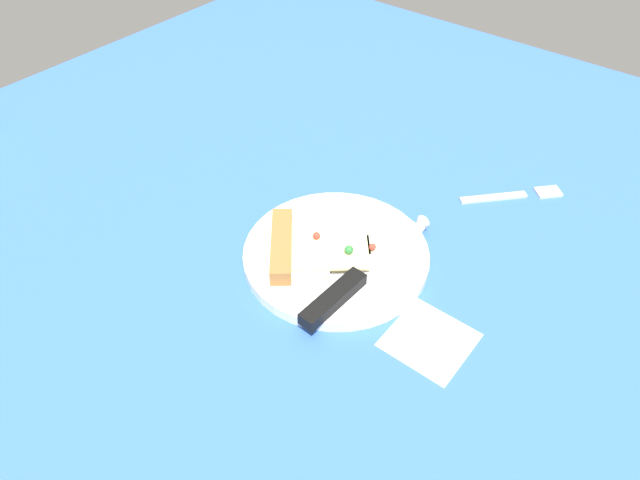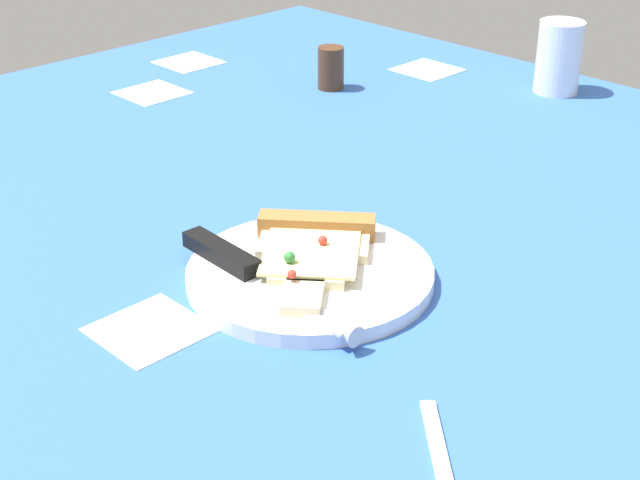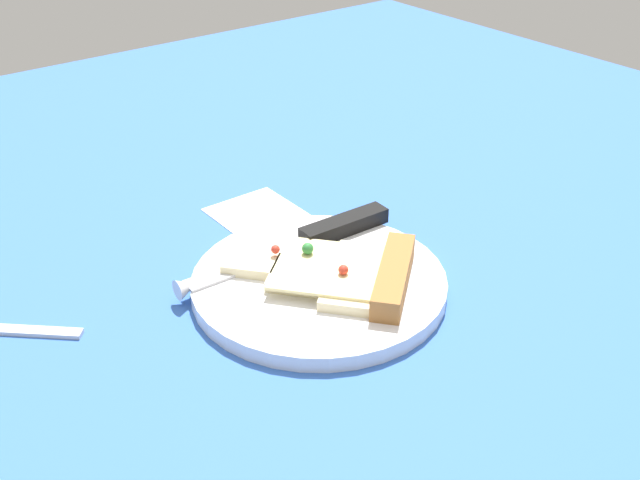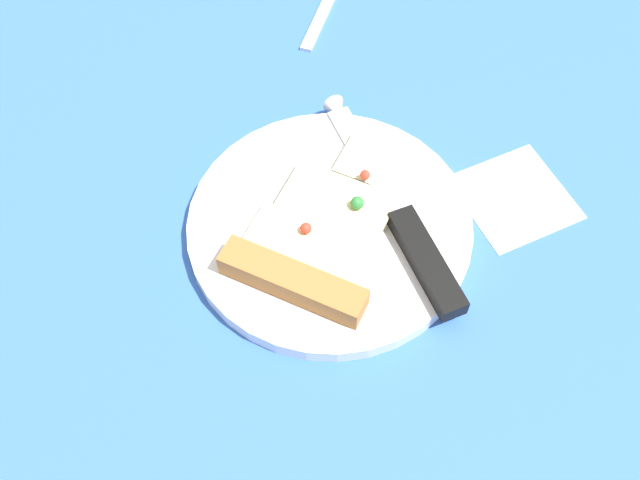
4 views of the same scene
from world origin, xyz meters
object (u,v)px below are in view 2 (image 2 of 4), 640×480
object	(u,v)px
plate	(310,275)
fork	(444,473)
pizza_slice	(313,248)
pepper_shaker	(331,68)
knife	(250,272)
drinking_glass	(559,57)

from	to	relation	value
plate	fork	xyz separation A→B (cm)	(12.84, 26.93, -0.36)
pizza_slice	plate	bearing A→B (deg)	90.25
plate	pepper_shaker	xyz separation A→B (cm)	(-43.69, -40.58, 2.45)
pizza_slice	knife	bearing A→B (deg)	42.43
pepper_shaker	knife	bearing A→B (deg)	37.74
plate	pizza_slice	xyz separation A→B (cm)	(-2.00, -1.69, 1.54)
drinking_glass	fork	world-z (taller)	drinking_glass
drinking_glass	pepper_shaker	distance (cm)	34.09
plate	fork	bearing A→B (deg)	64.51
knife	fork	xyz separation A→B (cm)	(7.53, 29.58, -1.72)
knife	fork	bearing A→B (deg)	78.13
pizza_slice	knife	world-z (taller)	pizza_slice
plate	pepper_shaker	distance (cm)	59.68
plate	pizza_slice	distance (cm)	3.04
pepper_shaker	pizza_slice	bearing A→B (deg)	43.00
pepper_shaker	fork	size ratio (longest dim) A/B	0.51
pizza_slice	drinking_glass	bearing A→B (deg)	-117.98
plate	knife	bearing A→B (deg)	-26.59
plate	drinking_glass	size ratio (longest dim) A/B	2.24
plate	pepper_shaker	size ratio (longest dim) A/B	3.75
drinking_glass	fork	distance (cm)	90.35
plate	knife	size ratio (longest dim) A/B	1.00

